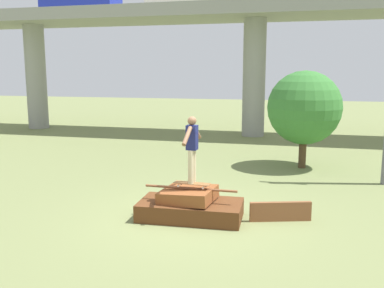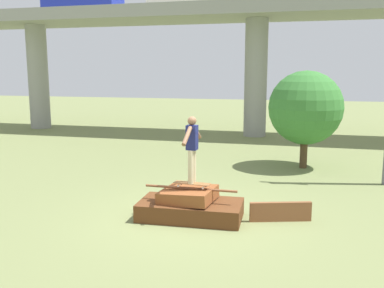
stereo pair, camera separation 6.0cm
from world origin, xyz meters
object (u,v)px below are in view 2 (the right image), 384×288
skateboard (192,184)px  car_on_overpass_right (82,1)px  skater (192,145)px  tree_behind_left (306,108)px

skateboard → car_on_overpass_right: (-9.28, 12.55, 6.07)m
skater → tree_behind_left: tree_behind_left is taller
skateboard → skater: size_ratio=0.56×
skater → car_on_overpass_right: bearing=126.5°
car_on_overpass_right → tree_behind_left: car_on_overpass_right is taller
skater → car_on_overpass_right: car_on_overpass_right is taller
skateboard → car_on_overpass_right: bearing=126.5°
skateboard → tree_behind_left: (2.35, 5.71, 1.23)m
skateboard → skater: skater is taller
skateboard → tree_behind_left: size_ratio=0.25×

